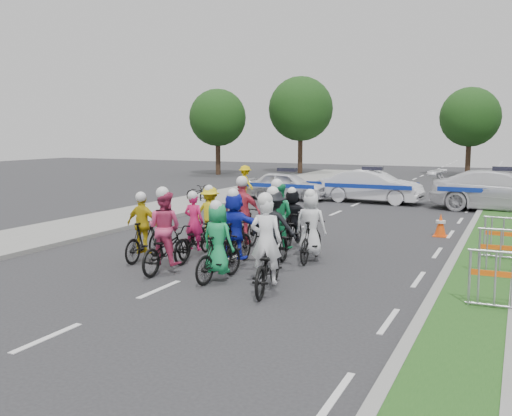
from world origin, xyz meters
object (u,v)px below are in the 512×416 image
at_px(marshal_hiviz, 245,183).
at_px(tree_0, 218,118).
at_px(rider_1, 218,249).
at_px(police_car_1, 372,186).
at_px(rider_0, 267,259).
at_px(police_car_2, 503,191).
at_px(rider_7, 311,233).
at_px(rider_10, 211,221).
at_px(rider_8, 278,227).
at_px(parked_bike, 197,194).
at_px(tree_3, 301,109).
at_px(rider_11, 293,221).
at_px(rider_2, 165,240).
at_px(tree_4, 470,117).
at_px(rider_6, 195,235).
at_px(rider_4, 274,236).
at_px(rider_5, 235,233).
at_px(rider_3, 144,234).
at_px(cone_0, 441,225).
at_px(police_car_0, 287,185).
at_px(rider_9, 243,222).

relative_size(marshal_hiviz, tree_0, 0.25).
relative_size(rider_1, tree_0, 0.28).
xyz_separation_m(rider_1, police_car_1, (-0.29, 14.88, 0.05)).
xyz_separation_m(rider_0, police_car_2, (3.87, 14.52, 0.16)).
height_order(rider_7, rider_10, rider_7).
bearing_deg(rider_8, parked_bike, -50.66).
bearing_deg(tree_3, tree_0, -141.34).
bearing_deg(rider_11, rider_2, 64.66).
bearing_deg(rider_8, rider_0, 107.09).
bearing_deg(tree_4, marshal_hiviz, -112.90).
distance_m(rider_2, rider_6, 1.65).
relative_size(rider_4, rider_5, 1.04).
xyz_separation_m(rider_6, rider_11, (1.78, 2.25, 0.15)).
xyz_separation_m(rider_3, cone_0, (6.18, 6.50, -0.33)).
distance_m(rider_0, rider_11, 4.55).
bearing_deg(police_car_2, tree_0, 63.38).
bearing_deg(rider_7, cone_0, -119.72).
xyz_separation_m(rider_6, police_car_0, (-2.49, 12.48, 0.10)).
bearing_deg(rider_11, police_car_2, -119.81).
bearing_deg(rider_5, tree_0, -61.50).
xyz_separation_m(rider_7, parked_bike, (-8.50, 8.80, -0.28)).
xyz_separation_m(rider_9, police_car_2, (6.02, 11.20, 0.05)).
height_order(rider_0, tree_0, tree_0).
relative_size(rider_2, tree_4, 0.31).
xyz_separation_m(police_car_0, cone_0, (7.78, -6.91, -0.32)).
bearing_deg(police_car_0, cone_0, -133.19).
xyz_separation_m(rider_4, marshal_hiviz, (-6.53, 11.85, 0.06)).
xyz_separation_m(cone_0, tree_3, (-13.35, 23.47, 4.55)).
relative_size(rider_3, rider_4, 0.89).
height_order(tree_0, tree_3, tree_3).
xyz_separation_m(rider_10, tree_3, (-7.62, 27.45, 4.23)).
relative_size(rider_3, rider_5, 0.93).
bearing_deg(cone_0, rider_11, -136.63).
relative_size(rider_7, rider_11, 1.08).
bearing_deg(police_car_0, rider_6, -170.29).
bearing_deg(tree_3, police_car_0, -71.41).
height_order(police_car_0, police_car_2, police_car_2).
xyz_separation_m(rider_2, rider_5, (1.15, 1.20, 0.06)).
height_order(rider_3, rider_9, rider_9).
distance_m(cone_0, tree_4, 25.80).
xyz_separation_m(rider_6, police_car_2, (6.82, 12.37, 0.25)).
xyz_separation_m(rider_4, cone_0, (3.02, 5.79, -0.40)).
xyz_separation_m(rider_1, police_car_2, (5.13, 14.21, 0.13)).
bearing_deg(police_car_2, cone_0, 173.25).
bearing_deg(rider_8, rider_3, 33.91).
relative_size(rider_6, rider_7, 0.94).
xyz_separation_m(rider_11, parked_bike, (-7.43, 7.30, -0.29)).
xyz_separation_m(rider_10, parked_bike, (-5.21, 7.96, -0.24)).
bearing_deg(rider_4, rider_1, 65.42).
relative_size(rider_5, rider_10, 1.07).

